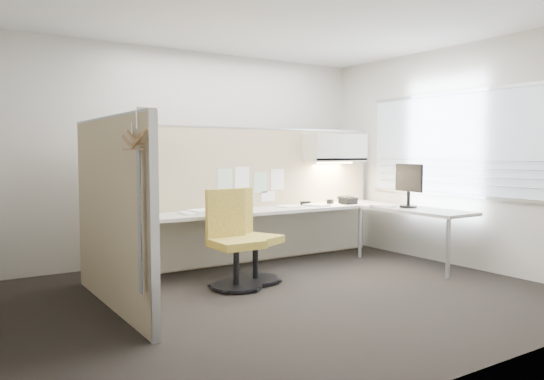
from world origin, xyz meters
TOP-DOWN VIEW (x-y plane):
  - floor at (0.00, 0.00)m, footprint 5.50×4.50m
  - ceiling at (0.00, 0.00)m, footprint 5.50×4.50m
  - wall_back at (0.00, 2.25)m, footprint 5.50×0.02m
  - wall_front at (0.00, -2.25)m, footprint 5.50×0.02m
  - wall_right at (2.75, 0.00)m, footprint 0.02×4.50m
  - window_pane at (2.73, 0.00)m, footprint 0.01×2.80m
  - partition_back at (0.55, 1.60)m, footprint 4.10×0.06m
  - partition_left at (-1.50, 0.50)m, footprint 0.06×2.20m
  - desk at (0.93, 1.13)m, footprint 4.00×2.07m
  - overhead_bin at (1.90, 1.39)m, footprint 0.90×0.36m
  - task_light_strip at (1.90, 1.39)m, footprint 0.60×0.06m
  - pinned_papers at (0.63, 1.57)m, footprint 1.01×0.00m
  - poster at (-1.05, 1.57)m, footprint 0.28×0.00m
  - chair_left at (-0.20, 0.56)m, footprint 0.55×0.55m
  - chair_right at (0.08, 0.68)m, footprint 0.63×0.64m
  - monitor at (2.30, 0.39)m, footprint 0.22×0.53m
  - phone at (1.97, 1.19)m, footprint 0.21×0.20m
  - stapler at (1.40, 1.41)m, footprint 0.15×0.08m
  - tape_dispenser at (1.80, 1.36)m, footprint 0.12×0.09m
  - coat_hook at (-1.58, -0.45)m, footprint 0.18×0.47m
  - paper_stack_0 at (-1.04, 1.28)m, footprint 0.25×0.32m
  - paper_stack_1 at (-0.35, 1.25)m, footprint 0.24×0.31m
  - paper_stack_2 at (0.17, 1.16)m, footprint 0.28×0.33m
  - paper_stack_3 at (1.05, 1.32)m, footprint 0.23×0.30m
  - paper_stack_4 at (1.44, 1.20)m, footprint 0.30×0.35m
  - paper_stack_5 at (2.13, 0.67)m, footprint 0.32×0.36m
  - paper_stack_6 at (-0.25, 1.21)m, footprint 0.25×0.31m

SIDE VIEW (x-z plane):
  - floor at x=0.00m, z-range -0.01..0.00m
  - chair_right at x=0.08m, z-range -0.03..0.99m
  - chair_left at x=-0.20m, z-range -0.03..1.00m
  - desk at x=0.93m, z-range 0.24..0.97m
  - paper_stack_3 at x=1.05m, z-range 0.73..0.74m
  - paper_stack_5 at x=2.13m, z-range 0.73..0.75m
  - paper_stack_1 at x=-0.35m, z-range 0.73..0.75m
  - paper_stack_4 at x=1.44m, z-range 0.73..0.75m
  - paper_stack_0 at x=-1.04m, z-range 0.73..0.76m
  - paper_stack_2 at x=0.17m, z-range 0.73..0.78m
  - paper_stack_6 at x=-0.25m, z-range 0.73..0.78m
  - stapler at x=1.40m, z-range 0.73..0.78m
  - tape_dispenser at x=1.80m, z-range 0.73..0.79m
  - phone at x=1.97m, z-range 0.72..0.84m
  - partition_back at x=0.55m, z-range 0.00..1.75m
  - partition_left at x=-1.50m, z-range 0.00..1.75m
  - pinned_papers at x=0.63m, z-range 0.80..1.27m
  - monitor at x=2.30m, z-range 0.77..1.34m
  - task_light_strip at x=1.90m, z-range 1.29..1.31m
  - wall_back at x=0.00m, z-range 0.00..2.80m
  - wall_front at x=0.00m, z-range 0.00..2.80m
  - wall_right at x=2.75m, z-range 0.00..2.80m
  - coat_hook at x=-1.58m, z-range 0.70..2.12m
  - poster at x=-1.05m, z-range 1.24..1.59m
  - overhead_bin at x=1.90m, z-range 1.32..1.70m
  - window_pane at x=2.73m, z-range 0.90..2.20m
  - ceiling at x=0.00m, z-range 2.80..2.81m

